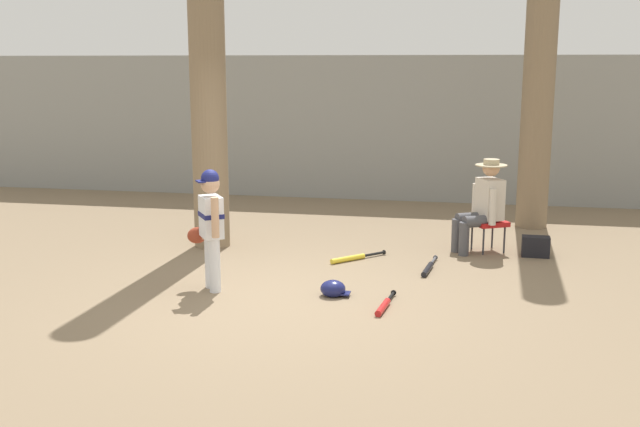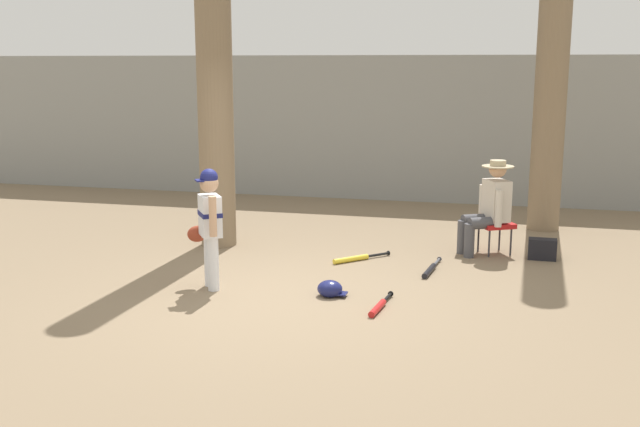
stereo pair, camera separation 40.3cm
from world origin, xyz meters
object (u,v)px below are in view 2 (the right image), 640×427
Objects in this scene: young_ballplayer at (209,221)px; bat_black_composite at (430,269)px; handbag_beside_stool at (542,249)px; seated_spectator at (489,205)px; bat_red_barrel at (379,306)px; tree_behind_spectator at (554,45)px; folding_stool at (495,226)px; batting_helmet_navy at (330,289)px; bat_yellow_trainer at (355,258)px; tree_near_player at (214,53)px.

bat_black_composite is at bearing 27.83° from young_ballplayer.
handbag_beside_stool is at bearing 30.81° from young_ballplayer.
bat_red_barrel is (-0.97, -2.51, -0.61)m from seated_spectator.
folding_stool is at bearing -112.04° from tree_behind_spectator.
batting_helmet_navy is at bearing 151.43° from bat_red_barrel.
batting_helmet_navy is at bearing -89.16° from bat_yellow_trainer.
bat_black_composite is at bearing -116.63° from tree_behind_spectator.
young_ballplayer is (-3.62, -3.91, -1.90)m from tree_behind_spectator.
handbag_beside_stool is 2.33m from bat_yellow_trainer.
seated_spectator is (-0.09, -0.05, 0.28)m from folding_stool.
bat_black_composite is 0.99m from bat_yellow_trainer.
folding_stool is at bearing 54.07° from batting_helmet_navy.
young_ballplayer is (0.64, -1.87, -1.78)m from tree_near_player.
folding_stool is 0.86× the size of bat_yellow_trainer.
folding_stool is at bearing 6.43° from tree_near_player.
batting_helmet_navy is at bearing -125.02° from seated_spectator.
bat_yellow_trainer is (-1.56, -0.76, -0.61)m from seated_spectator.
tree_behind_spectator reaches higher than folding_stool.
seated_spectator is 1.35m from bat_black_composite.
folding_stool is at bearing 37.57° from young_ballplayer.
handbag_beside_stool is (4.18, 0.24, -2.39)m from tree_near_player.
handbag_beside_stool is at bearing 3.33° from tree_near_player.
young_ballplayer is 1.48m from batting_helmet_navy.
tree_behind_spectator is 11.26× the size of folding_stool.
bat_red_barrel is (-1.64, -2.40, -0.10)m from handbag_beside_stool.
bat_yellow_trainer is (1.30, 1.47, -0.71)m from young_ballplayer.
bat_black_composite is (-1.37, -2.72, -2.61)m from tree_behind_spectator.
handbag_beside_stool reaches higher than bat_yellow_trainer.
bat_red_barrel is at bearing -103.59° from bat_black_composite.
bat_black_composite is 2.61× the size of batting_helmet_navy.
tree_near_player reaches higher than batting_helmet_navy.
seated_spectator is at bearing 68.85° from bat_red_barrel.
tree_near_player is 3.18m from bat_yellow_trainer.
tree_behind_spectator is at bearing 87.43° from handbag_beside_stool.
handbag_beside_stool is at bearing -9.71° from seated_spectator.
handbag_beside_stool is at bearing 35.60° from bat_black_composite.
seated_spectator is 1.46× the size of bat_black_composite.
tree_behind_spectator reaches higher than seated_spectator.
handbag_beside_stool is 0.47× the size of bat_red_barrel.
batting_helmet_navy reaches higher than bat_yellow_trainer.
bat_red_barrel is at bearing -111.15° from seated_spectator.
handbag_beside_stool is at bearing 55.58° from bat_red_barrel.
batting_helmet_navy is at bearing -120.53° from tree_behind_spectator.
bat_red_barrel is (-1.72, -4.20, -2.61)m from tree_behind_spectator.
bat_yellow_trainer is at bearing -133.43° from tree_behind_spectator.
bat_black_composite is at bearing -122.95° from folding_stool.
young_ballplayer is 3.63m from seated_spectator.
seated_spectator is (2.86, 2.22, -0.10)m from young_ballplayer.
tree_behind_spectator is at bearing 25.68° from tree_near_player.
tree_near_player is 4.15m from bat_red_barrel.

